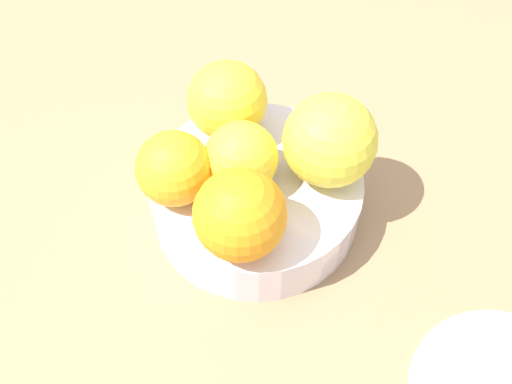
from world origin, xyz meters
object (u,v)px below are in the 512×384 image
at_px(orange_in_bowl_2, 240,215).
at_px(orange_in_bowl_1, 330,141).
at_px(orange_in_bowl_3, 241,156).
at_px(fruit_bowl, 256,196).
at_px(orange_in_bowl_0, 174,167).
at_px(orange_in_bowl_4, 227,101).

bearing_deg(orange_in_bowl_2, orange_in_bowl_1, 32.15).
bearing_deg(orange_in_bowl_3, orange_in_bowl_2, -102.07).
bearing_deg(fruit_bowl, orange_in_bowl_3, 171.89).
relative_size(fruit_bowl, orange_in_bowl_0, 2.98).
bearing_deg(orange_in_bowl_0, orange_in_bowl_2, -55.05).
relative_size(fruit_bowl, orange_in_bowl_3, 3.03).
relative_size(orange_in_bowl_0, orange_in_bowl_2, 0.87).
height_order(fruit_bowl, orange_in_bowl_4, orange_in_bowl_4).
distance_m(orange_in_bowl_2, orange_in_bowl_3, 0.06).
bearing_deg(orange_in_bowl_1, orange_in_bowl_4, 136.82).
height_order(orange_in_bowl_0, orange_in_bowl_1, orange_in_bowl_1).
xyz_separation_m(orange_in_bowl_0, orange_in_bowl_2, (0.04, -0.06, 0.00)).
bearing_deg(orange_in_bowl_4, orange_in_bowl_1, -43.18).
height_order(orange_in_bowl_3, orange_in_bowl_4, orange_in_bowl_4).
bearing_deg(orange_in_bowl_3, orange_in_bowl_0, -179.49).
bearing_deg(orange_in_bowl_3, orange_in_bowl_4, 89.50).
relative_size(orange_in_bowl_1, orange_in_bowl_4, 1.11).
relative_size(orange_in_bowl_0, orange_in_bowl_1, 0.80).
xyz_separation_m(fruit_bowl, orange_in_bowl_3, (-0.01, 0.00, 0.06)).
xyz_separation_m(fruit_bowl, orange_in_bowl_2, (-0.03, -0.06, 0.06)).
distance_m(fruit_bowl, orange_in_bowl_0, 0.09).
height_order(fruit_bowl, orange_in_bowl_2, orange_in_bowl_2).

